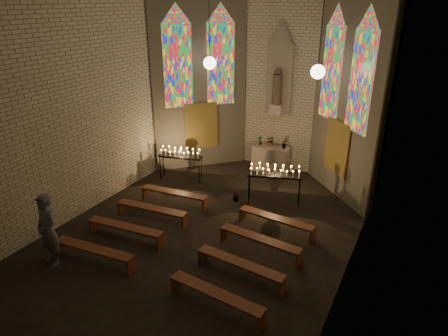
{
  "coord_description": "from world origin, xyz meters",
  "views": [
    {
      "loc": [
        5.12,
        -8.15,
        6.27
      ],
      "look_at": [
        0.17,
        1.23,
        1.74
      ],
      "focal_mm": 32.0,
      "sensor_mm": 36.0,
      "label": 1
    }
  ],
  "objects_px": {
    "aisle_flower_pot": "(236,196)",
    "votive_stand_right": "(275,173)",
    "altar": "(271,159)",
    "votive_stand_left": "(180,154)",
    "visitor": "(48,230)"
  },
  "relations": [
    {
      "from": "aisle_flower_pot",
      "to": "votive_stand_right",
      "type": "distance_m",
      "value": 1.55
    },
    {
      "from": "altar",
      "to": "votive_stand_left",
      "type": "xyz_separation_m",
      "value": [
        -2.64,
        -2.32,
        0.51
      ]
    },
    {
      "from": "votive_stand_left",
      "to": "visitor",
      "type": "distance_m",
      "value": 5.81
    },
    {
      "from": "votive_stand_left",
      "to": "aisle_flower_pot",
      "type": "bearing_deg",
      "value": -26.5
    },
    {
      "from": "votive_stand_right",
      "to": "altar",
      "type": "bearing_deg",
      "value": 95.28
    },
    {
      "from": "votive_stand_left",
      "to": "visitor",
      "type": "relative_size",
      "value": 0.86
    },
    {
      "from": "votive_stand_left",
      "to": "votive_stand_right",
      "type": "relative_size",
      "value": 0.93
    },
    {
      "from": "visitor",
      "to": "altar",
      "type": "bearing_deg",
      "value": 80.92
    },
    {
      "from": "altar",
      "to": "visitor",
      "type": "distance_m",
      "value": 8.59
    },
    {
      "from": "aisle_flower_pot",
      "to": "votive_stand_right",
      "type": "bearing_deg",
      "value": 20.73
    },
    {
      "from": "aisle_flower_pot",
      "to": "votive_stand_right",
      "type": "xyz_separation_m",
      "value": [
        1.17,
        0.44,
        0.91
      ]
    },
    {
      "from": "aisle_flower_pot",
      "to": "votive_stand_right",
      "type": "relative_size",
      "value": 0.21
    },
    {
      "from": "aisle_flower_pot",
      "to": "votive_stand_left",
      "type": "height_order",
      "value": "votive_stand_left"
    },
    {
      "from": "aisle_flower_pot",
      "to": "visitor",
      "type": "height_order",
      "value": "visitor"
    },
    {
      "from": "votive_stand_right",
      "to": "votive_stand_left",
      "type": "bearing_deg",
      "value": 159.22
    }
  ]
}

